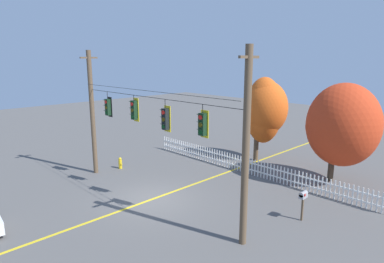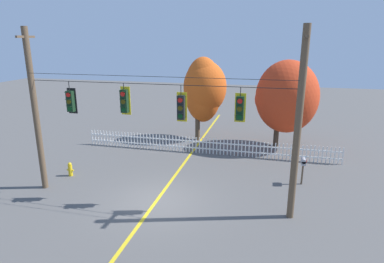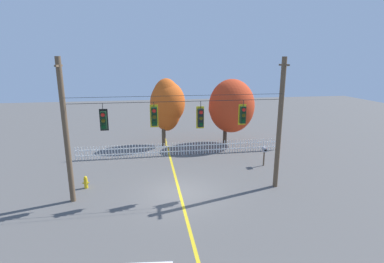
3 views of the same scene
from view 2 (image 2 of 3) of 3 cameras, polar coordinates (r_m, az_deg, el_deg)
ground at (r=15.32m, az=-6.19°, el=-11.90°), size 80.00×80.00×0.00m
lane_centerline_stripe at (r=15.32m, az=-6.19°, el=-11.89°), size 0.16×36.00×0.01m
signal_support_span at (r=13.94m, az=-6.66°, el=2.42°), size 11.98×1.10×7.65m
traffic_signal_westbound_side at (r=15.64m, az=-20.41°, el=4.99°), size 0.43×0.38×1.47m
traffic_signal_northbound_secondary at (r=14.32m, az=-11.69°, el=5.22°), size 0.43×0.38×1.39m
traffic_signal_northbound_primary at (r=13.48m, az=-1.91°, el=4.22°), size 0.43×0.38×1.54m
traffic_signal_eastbound_side at (r=13.03m, az=8.36°, el=4.05°), size 0.43×0.38×1.42m
white_picket_fence at (r=20.94m, az=2.52°, el=-2.49°), size 16.30×0.06×1.04m
autumn_maple_near_fence at (r=23.29m, az=2.11°, el=7.47°), size 3.06×2.79×5.94m
autumn_maple_mid at (r=22.20m, az=16.16°, el=5.66°), size 4.06×3.92×5.86m
fire_hydrant at (r=18.81m, az=-20.48°, el=-6.19°), size 0.38×0.22×0.76m
roadside_mailbox at (r=17.30m, az=18.84°, el=-5.26°), size 0.25×0.44×1.39m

